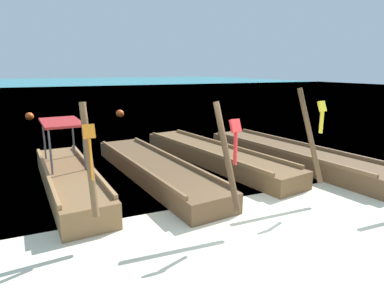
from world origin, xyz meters
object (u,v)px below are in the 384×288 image
object	(u,v)px
longtail_boat_orange_ribbon	(69,179)
mooring_buoy_far	(30,116)
longtail_boat_red_ribbon	(154,169)
longtail_boat_violet_ribbon	(292,155)
mooring_buoy_near	(120,114)
longtail_boat_yellow_ribbon	(213,155)

from	to	relation	value
longtail_boat_orange_ribbon	mooring_buoy_far	size ratio (longest dim) A/B	11.83
longtail_boat_red_ribbon	longtail_boat_violet_ribbon	size ratio (longest dim) A/B	0.93
longtail_boat_orange_ribbon	mooring_buoy_near	bearing A→B (deg)	72.84
longtail_boat_red_ribbon	longtail_boat_violet_ribbon	distance (m)	4.66
longtail_boat_red_ribbon	longtail_boat_yellow_ribbon	xyz separation A→B (m)	(2.26, 0.66, 0.01)
longtail_boat_orange_ribbon	mooring_buoy_far	distance (m)	13.73
mooring_buoy_near	longtail_boat_violet_ribbon	bearing A→B (deg)	-76.51
longtail_boat_red_ribbon	mooring_buoy_near	xyz separation A→B (m)	(1.57, 12.36, 0.01)
longtail_boat_orange_ribbon	mooring_buoy_far	world-z (taller)	longtail_boat_orange_ribbon
longtail_boat_orange_ribbon	mooring_buoy_far	bearing A→B (deg)	95.96
longtail_boat_yellow_ribbon	longtail_boat_red_ribbon	bearing A→B (deg)	-163.84
longtail_boat_yellow_ribbon	mooring_buoy_far	xyz separation A→B (m)	(-5.99, 12.83, -0.02)
longtail_boat_orange_ribbon	longtail_boat_yellow_ribbon	distance (m)	4.64
longtail_boat_orange_ribbon	longtail_boat_red_ribbon	bearing A→B (deg)	4.14
longtail_boat_orange_ribbon	longtail_boat_yellow_ribbon	xyz separation A→B (m)	(4.56, 0.82, -0.08)
longtail_boat_violet_ribbon	mooring_buoy_far	size ratio (longest dim) A/B	15.83
mooring_buoy_near	longtail_boat_orange_ribbon	bearing A→B (deg)	-107.16
longtail_boat_violet_ribbon	mooring_buoy_near	xyz separation A→B (m)	(-3.07, 12.80, -0.01)
longtail_boat_yellow_ribbon	longtail_boat_orange_ribbon	bearing A→B (deg)	-169.78
longtail_boat_yellow_ribbon	longtail_boat_violet_ribbon	bearing A→B (deg)	-24.72
longtail_boat_violet_ribbon	longtail_boat_red_ribbon	bearing A→B (deg)	174.61
longtail_boat_violet_ribbon	mooring_buoy_near	world-z (taller)	longtail_boat_violet_ribbon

